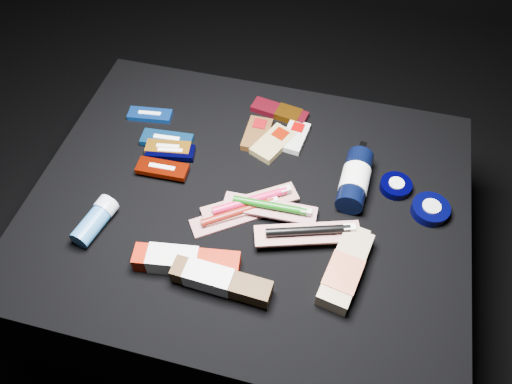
% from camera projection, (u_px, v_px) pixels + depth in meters
% --- Properties ---
extents(ground, '(3.00, 3.00, 0.00)m').
position_uv_depth(ground, '(250.00, 280.00, 1.45)').
color(ground, black).
rests_on(ground, ground).
extents(cloth_table, '(0.98, 0.78, 0.40)m').
position_uv_depth(cloth_table, '(249.00, 245.00, 1.29)').
color(cloth_table, black).
rests_on(cloth_table, ground).
extents(luna_bar_0, '(0.12, 0.06, 0.01)m').
position_uv_depth(luna_bar_0, '(150.00, 115.00, 1.28)').
color(luna_bar_0, '#1347B4').
rests_on(luna_bar_0, cloth_table).
extents(luna_bar_1, '(0.13, 0.06, 0.02)m').
position_uv_depth(luna_bar_1, '(167.00, 140.00, 1.23)').
color(luna_bar_1, '#104C90').
rests_on(luna_bar_1, cloth_table).
extents(luna_bar_2, '(0.12, 0.06, 0.02)m').
position_uv_depth(luna_bar_2, '(170.00, 152.00, 1.20)').
color(luna_bar_2, '#03022F').
rests_on(luna_bar_2, cloth_table).
extents(luna_bar_3, '(0.11, 0.06, 0.01)m').
position_uv_depth(luna_bar_3, '(168.00, 148.00, 1.21)').
color(luna_bar_3, orange).
rests_on(luna_bar_3, cloth_table).
extents(luna_bar_4, '(0.12, 0.05, 0.02)m').
position_uv_depth(luna_bar_4, '(162.00, 169.00, 1.16)').
color(luna_bar_4, maroon).
rests_on(luna_bar_4, cloth_table).
extents(clif_bar_0, '(0.06, 0.11, 0.02)m').
position_uv_depth(clif_bar_0, '(257.00, 133.00, 1.24)').
color(clif_bar_0, '#4D2C12').
rests_on(clif_bar_0, cloth_table).
extents(clif_bar_1, '(0.06, 0.11, 0.02)m').
position_uv_depth(clif_bar_1, '(295.00, 136.00, 1.24)').
color(clif_bar_1, beige).
rests_on(clif_bar_1, cloth_table).
extents(clif_bar_2, '(0.10, 0.13, 0.02)m').
position_uv_depth(clif_bar_2, '(274.00, 142.00, 1.22)').
color(clif_bar_2, '#A38E54').
rests_on(clif_bar_2, cloth_table).
extents(power_bar, '(0.15, 0.07, 0.02)m').
position_uv_depth(power_bar, '(283.00, 113.00, 1.29)').
color(power_bar, maroon).
rests_on(power_bar, cloth_table).
extents(lotion_bottle, '(0.07, 0.20, 0.06)m').
position_uv_depth(lotion_bottle, '(355.00, 180.00, 1.12)').
color(lotion_bottle, black).
rests_on(lotion_bottle, cloth_table).
extents(cream_tin_upper, '(0.07, 0.07, 0.02)m').
position_uv_depth(cream_tin_upper, '(396.00, 186.00, 1.14)').
color(cream_tin_upper, black).
rests_on(cream_tin_upper, cloth_table).
extents(cream_tin_lower, '(0.08, 0.08, 0.03)m').
position_uv_depth(cream_tin_lower, '(430.00, 209.00, 1.10)').
color(cream_tin_lower, black).
rests_on(cream_tin_lower, cloth_table).
extents(bodywash_bottle, '(0.09, 0.20, 0.04)m').
position_uv_depth(bodywash_bottle, '(345.00, 270.00, 1.00)').
color(bodywash_bottle, tan).
rests_on(bodywash_bottle, cloth_table).
extents(deodorant_stick, '(0.07, 0.12, 0.05)m').
position_uv_depth(deodorant_stick, '(95.00, 220.00, 1.07)').
color(deodorant_stick, '#2C6BA9').
rests_on(deodorant_stick, cloth_table).
extents(toothbrush_pack_0, '(0.20, 0.16, 0.02)m').
position_uv_depth(toothbrush_pack_0, '(239.00, 213.00, 1.10)').
color(toothbrush_pack_0, '#BAB2AE').
rests_on(toothbrush_pack_0, cloth_table).
extents(toothbrush_pack_1, '(0.21, 0.16, 0.02)m').
position_uv_depth(toothbrush_pack_1, '(251.00, 202.00, 1.11)').
color(toothbrush_pack_1, '#ABA39F').
rests_on(toothbrush_pack_1, cloth_table).
extents(toothbrush_pack_2, '(0.21, 0.05, 0.02)m').
position_uv_depth(toothbrush_pack_2, '(271.00, 207.00, 1.09)').
color(toothbrush_pack_2, beige).
rests_on(toothbrush_pack_2, cloth_table).
extents(toothbrush_pack_3, '(0.23, 0.12, 0.02)m').
position_uv_depth(toothbrush_pack_3, '(309.00, 232.00, 1.04)').
color(toothbrush_pack_3, silver).
rests_on(toothbrush_pack_3, cloth_table).
extents(toothpaste_carton_red, '(0.22, 0.08, 0.04)m').
position_uv_depth(toothpaste_carton_red, '(182.00, 261.00, 1.01)').
color(toothpaste_carton_red, '#8C1000').
rests_on(toothpaste_carton_red, cloth_table).
extents(toothpaste_carton_green, '(0.20, 0.06, 0.04)m').
position_uv_depth(toothpaste_carton_green, '(217.00, 280.00, 0.98)').
color(toothpaste_carton_green, '#3C250F').
rests_on(toothpaste_carton_green, cloth_table).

